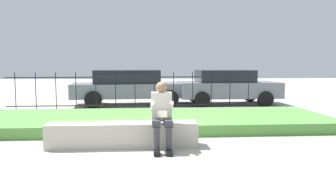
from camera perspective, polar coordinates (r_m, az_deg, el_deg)
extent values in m
plane|color=#A8A399|center=(6.48, -6.65, -8.99)|extent=(60.00, 60.00, 0.00)
cube|color=#B7B2A3|center=(6.44, -7.86, -6.95)|extent=(2.88, 0.48, 0.47)
cube|color=gray|center=(6.48, -7.84, -8.64)|extent=(2.76, 0.44, 0.08)
cube|color=black|center=(5.85, -1.97, -10.08)|extent=(0.11, 0.26, 0.09)
cylinder|color=#38383D|center=(5.85, -2.01, -7.69)|extent=(0.11, 0.11, 0.38)
cube|color=#38383D|center=(6.01, -2.10, -4.91)|extent=(0.15, 0.42, 0.13)
cube|color=black|center=(5.87, 0.21, -10.04)|extent=(0.11, 0.26, 0.09)
cylinder|color=#38383D|center=(5.87, 0.16, -7.66)|extent=(0.11, 0.11, 0.38)
cube|color=#38383D|center=(6.02, 0.00, -4.89)|extent=(0.15, 0.42, 0.13)
cube|color=beige|center=(6.18, -1.16, -2.09)|extent=(0.38, 0.24, 0.54)
sphere|color=#8C664C|center=(6.12, -1.16, 1.27)|extent=(0.21, 0.21, 0.21)
cylinder|color=beige|center=(6.01, -2.71, -2.11)|extent=(0.08, 0.29, 0.24)
cylinder|color=beige|center=(6.03, 0.55, -2.08)|extent=(0.08, 0.29, 0.24)
cube|color=beige|center=(5.94, -1.02, -3.47)|extent=(0.18, 0.09, 0.13)
cube|color=#569342|center=(8.61, -6.08, -4.55)|extent=(10.15, 2.99, 0.26)
cylinder|color=black|center=(10.71, -5.74, -1.86)|extent=(8.15, 0.03, 0.03)
cylinder|color=black|center=(10.63, -5.79, 3.04)|extent=(8.15, 0.03, 0.03)
cylinder|color=black|center=(11.40, -25.03, 0.14)|extent=(0.02, 0.02, 1.34)
cylinder|color=black|center=(11.19, -22.02, 0.17)|extent=(0.02, 0.02, 1.34)
cylinder|color=black|center=(11.01, -18.92, 0.19)|extent=(0.02, 0.02, 1.34)
cylinder|color=black|center=(10.87, -15.72, 0.22)|extent=(0.02, 0.02, 1.34)
cylinder|color=black|center=(10.77, -12.45, 0.24)|extent=(0.02, 0.02, 1.34)
cylinder|color=black|center=(10.70, -9.12, 0.27)|extent=(0.02, 0.02, 1.34)
cylinder|color=black|center=(10.66, -5.76, 0.29)|extent=(0.02, 0.02, 1.34)
cylinder|color=black|center=(10.67, -2.39, 0.32)|extent=(0.02, 0.02, 1.34)
cylinder|color=black|center=(10.70, 0.96, 0.34)|extent=(0.02, 0.02, 1.34)
cylinder|color=black|center=(10.78, 4.28, 0.36)|extent=(0.02, 0.02, 1.34)
cylinder|color=black|center=(10.89, 7.54, 0.38)|extent=(0.02, 0.02, 1.34)
cylinder|color=black|center=(11.04, 10.73, 0.40)|extent=(0.02, 0.02, 1.34)
cylinder|color=black|center=(11.22, 13.82, 0.41)|extent=(0.02, 0.02, 1.34)
cube|color=slate|center=(12.94, -6.39, 0.77)|extent=(4.67, 2.04, 0.54)
cube|color=black|center=(12.90, -7.23, 3.10)|extent=(2.61, 1.68, 0.51)
cylinder|color=black|center=(12.27, 0.39, -0.71)|extent=(0.64, 0.25, 0.63)
cylinder|color=black|center=(13.91, -0.69, 0.00)|extent=(0.64, 0.25, 0.63)
cylinder|color=black|center=(12.15, -12.89, -0.90)|extent=(0.64, 0.25, 0.63)
cylinder|color=black|center=(13.81, -12.38, -0.16)|extent=(0.64, 0.25, 0.63)
cube|color=slate|center=(13.29, 10.38, 0.88)|extent=(3.93, 1.85, 0.61)
cube|color=black|center=(13.22, 9.77, 3.20)|extent=(2.17, 1.61, 0.47)
cylinder|color=black|center=(12.87, 16.61, -0.75)|extent=(0.58, 0.21, 0.58)
cylinder|color=black|center=(14.52, 14.04, -0.03)|extent=(0.58, 0.21, 0.58)
cylinder|color=black|center=(12.19, 5.98, -0.89)|extent=(0.58, 0.21, 0.58)
cylinder|color=black|center=(13.91, 4.58, -0.11)|extent=(0.58, 0.21, 0.58)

